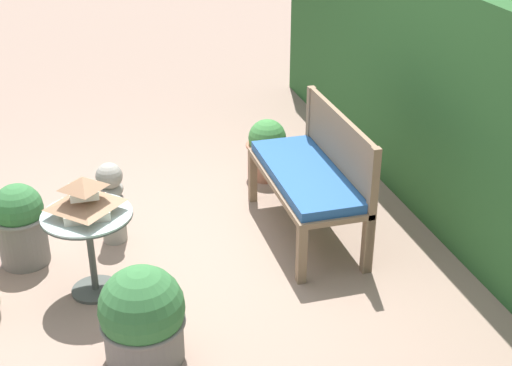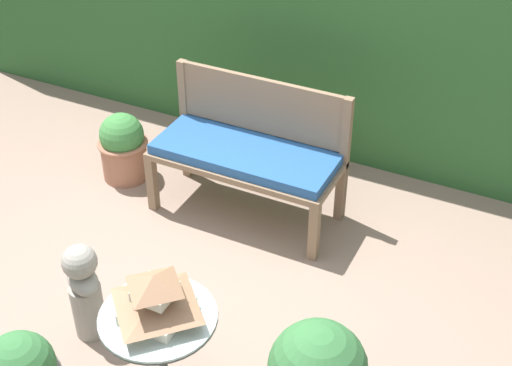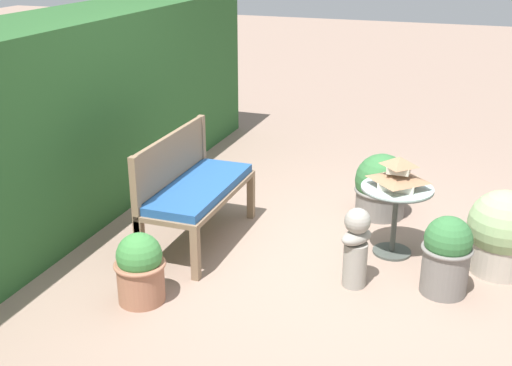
{
  "view_description": "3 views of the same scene",
  "coord_description": "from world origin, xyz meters",
  "px_view_note": "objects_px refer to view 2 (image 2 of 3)",
  "views": [
    {
      "loc": [
        4.25,
        -0.6,
        2.73
      ],
      "look_at": [
        0.22,
        0.53,
        0.61
      ],
      "focal_mm": 50.0,
      "sensor_mm": 36.0,
      "label": 1
    },
    {
      "loc": [
        1.74,
        -2.48,
        3.01
      ],
      "look_at": [
        0.27,
        0.51,
        0.64
      ],
      "focal_mm": 50.0,
      "sensor_mm": 36.0,
      "label": 2
    },
    {
      "loc": [
        -4.47,
        -1.1,
        2.43
      ],
      "look_at": [
        0.01,
        0.51,
        0.57
      ],
      "focal_mm": 45.0,
      "sensor_mm": 36.0,
      "label": 3
    }
  ],
  "objects_px": {
    "garden_bench": "(245,159)",
    "potted_plant_bench_right": "(123,147)",
    "garden_bust": "(85,289)",
    "patio_table": "(160,334)",
    "pagoda_birdhouse": "(156,299)"
  },
  "relations": [
    {
      "from": "garden_bench",
      "to": "potted_plant_bench_right",
      "type": "xyz_separation_m",
      "value": [
        -0.99,
        0.01,
        -0.19
      ]
    },
    {
      "from": "garden_bench",
      "to": "potted_plant_bench_right",
      "type": "distance_m",
      "value": 1.01
    },
    {
      "from": "garden_bust",
      "to": "potted_plant_bench_right",
      "type": "distance_m",
      "value": 1.54
    },
    {
      "from": "patio_table",
      "to": "potted_plant_bench_right",
      "type": "bearing_deg",
      "value": 130.4
    },
    {
      "from": "garden_bench",
      "to": "garden_bust",
      "type": "height_order",
      "value": "garden_bust"
    },
    {
      "from": "patio_table",
      "to": "garden_bust",
      "type": "bearing_deg",
      "value": 162.86
    },
    {
      "from": "garden_bench",
      "to": "pagoda_birdhouse",
      "type": "distance_m",
      "value": 1.6
    },
    {
      "from": "garden_bench",
      "to": "patio_table",
      "type": "distance_m",
      "value": 1.58
    },
    {
      "from": "pagoda_birdhouse",
      "to": "garden_bust",
      "type": "bearing_deg",
      "value": 162.86
    },
    {
      "from": "patio_table",
      "to": "garden_bust",
      "type": "relative_size",
      "value": 0.94
    },
    {
      "from": "potted_plant_bench_right",
      "to": "garden_bench",
      "type": "bearing_deg",
      "value": -0.38
    },
    {
      "from": "patio_table",
      "to": "potted_plant_bench_right",
      "type": "height_order",
      "value": "patio_table"
    },
    {
      "from": "potted_plant_bench_right",
      "to": "patio_table",
      "type": "bearing_deg",
      "value": -49.6
    },
    {
      "from": "garden_bench",
      "to": "garden_bust",
      "type": "bearing_deg",
      "value": -101.64
    },
    {
      "from": "garden_bust",
      "to": "patio_table",
      "type": "bearing_deg",
      "value": 14.85
    }
  ]
}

